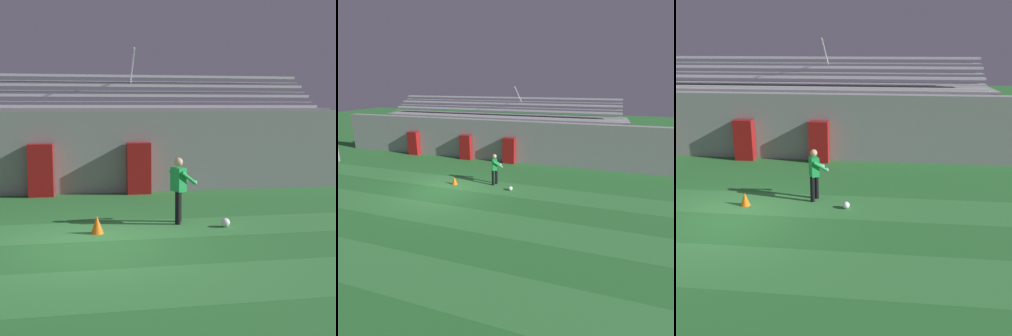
{
  "view_description": "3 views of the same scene",
  "coord_description": "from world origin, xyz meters",
  "views": [
    {
      "loc": [
        0.05,
        -9.7,
        2.92
      ],
      "look_at": [
        2.07,
        2.62,
        1.3
      ],
      "focal_mm": 50.0,
      "sensor_mm": 36.0,
      "label": 1
    },
    {
      "loc": [
        7.29,
        -11.52,
        5.22
      ],
      "look_at": [
        2.94,
        1.35,
        1.09
      ],
      "focal_mm": 30.0,
      "sensor_mm": 36.0,
      "label": 2
    },
    {
      "loc": [
        4.39,
        -9.8,
        4.76
      ],
      "look_at": [
        3.09,
        2.03,
        1.0
      ],
      "focal_mm": 42.0,
      "sensor_mm": 36.0,
      "label": 3
    }
  ],
  "objects": [
    {
      "name": "soccer_ball",
      "position": [
        3.26,
        1.13,
        0.11
      ],
      "size": [
        0.22,
        0.22,
        0.22
      ],
      "primitive_type": "sphere",
      "color": "white",
      "rests_on": "ground"
    },
    {
      "name": "padding_pillar_gate_left",
      "position": [
        -1.61,
        5.95,
        0.87
      ],
      "size": [
        0.81,
        0.44,
        1.73
      ],
      "primitive_type": "cube",
      "color": "maroon",
      "rests_on": "ground"
    },
    {
      "name": "turf_stripe_mid",
      "position": [
        0.0,
        -2.38,
        0.0
      ],
      "size": [
        28.0,
        1.81,
        0.01
      ],
      "primitive_type": "cube",
      "color": "#337A38",
      "rests_on": "ground"
    },
    {
      "name": "bleacher_stand",
      "position": [
        0.0,
        8.49,
        1.5
      ],
      "size": [
        18.0,
        3.35,
        5.03
      ],
      "color": "gray",
      "rests_on": "ground"
    },
    {
      "name": "turf_stripe_far",
      "position": [
        0.0,
        1.25,
        0.0
      ],
      "size": [
        28.0,
        1.81,
        0.01
      ],
      "primitive_type": "cube",
      "color": "#337A38",
      "rests_on": "ground"
    },
    {
      "name": "goalkeeper",
      "position": [
        2.2,
        1.72,
        0.95
      ],
      "size": [
        0.68,
        0.72,
        1.67
      ],
      "color": "black",
      "rests_on": "ground"
    },
    {
      "name": "traffic_cone",
      "position": [
        0.14,
        1.03,
        0.21
      ],
      "size": [
        0.3,
        0.3,
        0.42
      ],
      "primitive_type": "cone",
      "color": "orange",
      "rests_on": "ground"
    },
    {
      "name": "ground_plane",
      "position": [
        0.0,
        0.0,
        0.0
      ],
      "size": [
        80.0,
        80.0,
        0.0
      ],
      "primitive_type": "plane",
      "color": "#286B2D"
    },
    {
      "name": "padding_pillar_gate_right",
      "position": [
        1.61,
        5.95,
        0.87
      ],
      "size": [
        0.81,
        0.44,
        1.73
      ],
      "primitive_type": "cube",
      "color": "maroon",
      "rests_on": "ground"
    },
    {
      "name": "back_wall",
      "position": [
        0.0,
        6.5,
        1.4
      ],
      "size": [
        24.0,
        0.6,
        2.8
      ],
      "primitive_type": "cube",
      "color": "gray",
      "rests_on": "ground"
    }
  ]
}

